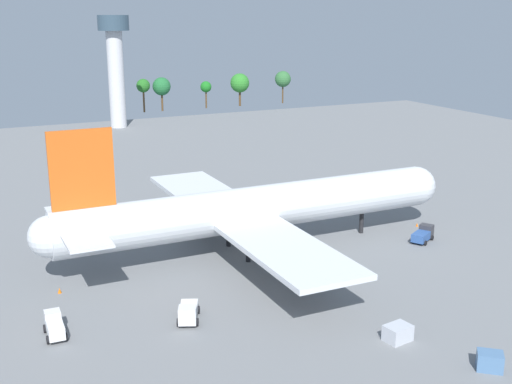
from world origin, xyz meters
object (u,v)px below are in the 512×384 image
cargo_airplane (255,209)px  safety_cone_tail (60,291)px  fuel_truck (54,326)px  maintenance_van (423,234)px  cargo_container_fore (398,333)px  cargo_loader (188,312)px  control_tower (115,60)px  cargo_container_aft (490,361)px  safety_cone_nose (417,225)px

cargo_airplane → safety_cone_tail: 29.97m
fuel_truck → maintenance_van: bearing=7.1°
maintenance_van → cargo_container_fore: 33.88m
maintenance_van → cargo_container_fore: maintenance_van is taller
cargo_loader → fuel_truck: (-14.56, 3.05, 0.07)m
cargo_airplane → maintenance_van: 27.28m
cargo_loader → control_tower: control_tower is taller
cargo_loader → safety_cone_tail: size_ratio=8.04×
cargo_loader → cargo_container_fore: cargo_loader is taller
cargo_container_aft → safety_cone_tail: cargo_container_aft is taller
cargo_container_fore → safety_cone_tail: bearing=137.4°
cargo_loader → control_tower: (25.74, 135.05, 19.58)m
fuel_truck → control_tower: 139.39m
cargo_airplane → cargo_container_aft: 41.69m
maintenance_van → cargo_container_aft: maintenance_van is taller
safety_cone_tail → cargo_container_fore: bearing=-42.6°
cargo_airplane → safety_cone_nose: cargo_airplane is taller
cargo_container_fore → cargo_airplane: bearing=93.8°
maintenance_van → safety_cone_nose: bearing=57.9°
fuel_truck → cargo_container_aft: (38.27, -26.14, -0.30)m
cargo_airplane → maintenance_van: cargo_airplane is taller
cargo_airplane → cargo_loader: 25.08m
safety_cone_tail → maintenance_van: bearing=-4.6°
maintenance_van → fuel_truck: bearing=-172.9°
cargo_container_aft → safety_cone_tail: (-35.90, 37.66, -0.58)m
control_tower → cargo_loader: bearing=-100.8°
cargo_airplane → fuel_truck: cargo_airplane is taller
fuel_truck → cargo_container_aft: 46.34m
fuel_truck → maintenance_van: 57.60m
fuel_truck → safety_cone_tail: (2.37, 11.52, -0.88)m
cargo_container_fore → safety_cone_tail: 42.52m
cargo_container_aft → cargo_airplane: bearing=99.4°
fuel_truck → control_tower: bearing=73.0°
fuel_truck → safety_cone_nose: size_ratio=7.98×
fuel_truck → cargo_container_fore: fuel_truck is taller
fuel_truck → cargo_container_fore: 37.83m
cargo_loader → safety_cone_tail: (-12.19, 14.57, -0.81)m
cargo_loader → control_tower: size_ratio=0.16×
cargo_loader → maintenance_van: 43.80m
fuel_truck → safety_cone_tail: fuel_truck is taller
safety_cone_tail → control_tower: bearing=72.5°
cargo_airplane → safety_cone_tail: (-29.14, -3.09, -6.26)m
cargo_container_aft → safety_cone_tail: size_ratio=4.59×
fuel_truck → cargo_container_fore: (33.65, -17.28, -0.33)m
cargo_container_aft → maintenance_van: bearing=60.4°
cargo_container_fore → safety_cone_nose: (27.43, 30.62, -0.61)m
cargo_airplane → control_tower: bearing=85.7°
cargo_loader → cargo_container_aft: 33.10m
cargo_airplane → control_tower: 118.56m
cargo_airplane → cargo_loader: size_ratio=11.72×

